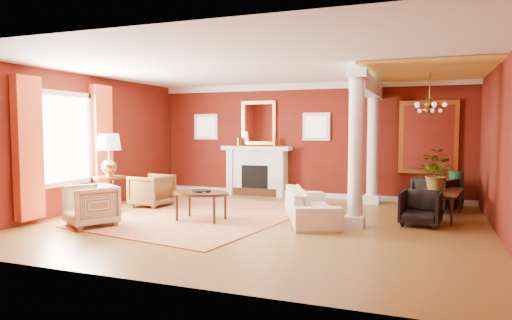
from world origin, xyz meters
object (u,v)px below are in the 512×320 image
at_px(armchair_leopard, 151,189).
at_px(side_table, 109,159).
at_px(sofa, 311,200).
at_px(coffee_table, 201,194).
at_px(armchair_stripe, 91,203).
at_px(dining_table, 439,196).

distance_m(armchair_leopard, side_table, 1.27).
distance_m(sofa, coffee_table, 2.09).
height_order(coffee_table, side_table, side_table).
bearing_deg(side_table, sofa, 9.46).
distance_m(sofa, side_table, 4.21).
relative_size(armchair_leopard, side_table, 0.49).
height_order(armchair_leopard, side_table, side_table).
distance_m(armchair_leopard, armchair_stripe, 2.13).
xyz_separation_m(armchair_leopard, coffee_table, (1.78, -1.02, 0.11)).
relative_size(armchair_stripe, side_table, 0.50).
bearing_deg(side_table, armchair_stripe, -67.12).
xyz_separation_m(coffee_table, dining_table, (4.23, 1.94, -0.09)).
relative_size(sofa, side_table, 1.28).
bearing_deg(coffee_table, sofa, 20.18).
relative_size(armchair_leopard, armchair_stripe, 0.97).
distance_m(sofa, armchair_stripe, 4.04).
bearing_deg(sofa, armchair_leopard, 63.77).
distance_m(side_table, dining_table, 6.68).
bearing_deg(armchair_stripe, side_table, 143.49).
xyz_separation_m(armchair_stripe, dining_table, (5.88, 3.05, 0.01)).
bearing_deg(armchair_leopard, side_table, -13.10).
relative_size(armchair_leopard, coffee_table, 0.72).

